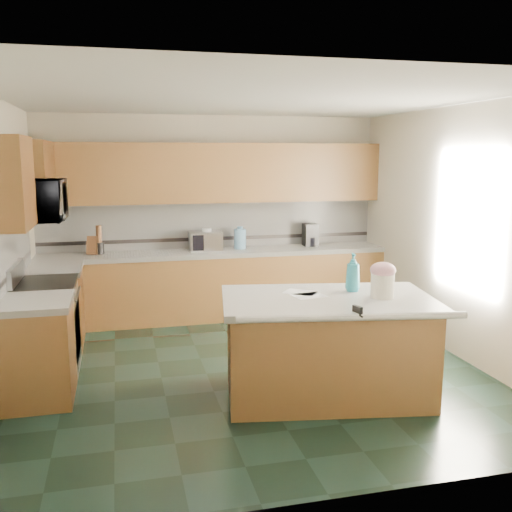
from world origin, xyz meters
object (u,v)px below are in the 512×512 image
object	(u,v)px
soap_bottle_island	(353,272)
island_base	(327,350)
coffee_maker	(310,235)
island_top	(328,300)
treat_jar	(382,286)
toaster_oven	(206,241)
knife_block	(93,246)

from	to	relation	value
soap_bottle_island	island_base	bearing A→B (deg)	-142.93
coffee_maker	island_top	bearing A→B (deg)	-105.21
treat_jar	soap_bottle_island	distance (m)	0.34
treat_jar	soap_bottle_island	size ratio (longest dim) A/B	0.61
island_top	toaster_oven	xyz separation A→B (m)	(-0.67, 2.81, 0.15)
coffee_maker	treat_jar	bearing A→B (deg)	-95.93
toaster_oven	treat_jar	bearing A→B (deg)	-67.60
soap_bottle_island	coffee_maker	xyz separation A→B (m)	(0.50, 2.67, -0.02)
soap_bottle_island	knife_block	distance (m)	3.59
island_base	knife_block	bearing A→B (deg)	136.46
island_top	coffee_maker	bearing A→B (deg)	83.44
toaster_oven	island_base	bearing A→B (deg)	-75.33
soap_bottle_island	coffee_maker	world-z (taller)	soap_bottle_island
treat_jar	knife_block	bearing A→B (deg)	135.36
island_base	coffee_maker	distance (m)	3.02
soap_bottle_island	toaster_oven	size ratio (longest dim) A/B	0.84
knife_block	toaster_oven	distance (m)	1.45
island_base	toaster_oven	size ratio (longest dim) A/B	4.19
island_top	soap_bottle_island	world-z (taller)	soap_bottle_island
island_base	soap_bottle_island	bearing A→B (deg)	37.98
soap_bottle_island	knife_block	xyz separation A→B (m)	(-2.43, 2.64, -0.06)
island_top	coffee_maker	xyz separation A→B (m)	(0.81, 2.84, 0.19)
island_top	coffee_maker	distance (m)	2.96
knife_block	coffee_maker	bearing A→B (deg)	14.40
knife_block	island_base	bearing A→B (deg)	-39.10
island_top	soap_bottle_island	bearing A→B (deg)	37.98
soap_bottle_island	toaster_oven	distance (m)	2.82
soap_bottle_island	toaster_oven	world-z (taller)	soap_bottle_island
toaster_oven	coffee_maker	world-z (taller)	coffee_maker
island_top	treat_jar	xyz separation A→B (m)	(0.46, -0.13, 0.14)
island_base	toaster_oven	bearing A→B (deg)	112.77
soap_bottle_island	island_top	bearing A→B (deg)	-142.93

